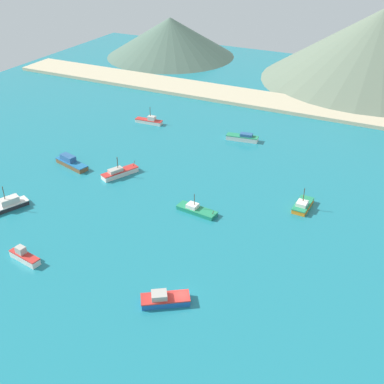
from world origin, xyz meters
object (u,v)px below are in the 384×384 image
(fishing_boat_2, at_px, (196,210))
(fishing_boat_8, at_px, (71,162))
(fishing_boat_12, at_px, (243,138))
(fishing_boat_5, at_px, (303,205))
(fishing_boat_11, at_px, (149,121))
(fishing_boat_4, at_px, (119,172))
(fishing_boat_3, at_px, (164,299))
(fishing_boat_7, at_px, (24,256))
(fishing_boat_9, at_px, (6,206))

(fishing_boat_2, relative_size, fishing_boat_8, 0.89)
(fishing_boat_12, bearing_deg, fishing_boat_5, -48.41)
(fishing_boat_8, relative_size, fishing_boat_11, 1.20)
(fishing_boat_4, relative_size, fishing_boat_8, 0.92)
(fishing_boat_2, bearing_deg, fishing_boat_3, -74.81)
(fishing_boat_2, bearing_deg, fishing_boat_8, 171.79)
(fishing_boat_2, distance_m, fishing_boat_8, 39.82)
(fishing_boat_7, height_order, fishing_boat_8, fishing_boat_7)
(fishing_boat_2, bearing_deg, fishing_boat_9, -155.34)
(fishing_boat_11, bearing_deg, fishing_boat_4, -71.90)
(fishing_boat_5, xyz_separation_m, fishing_boat_12, (-25.60, 28.85, 0.12))
(fishing_boat_7, relative_size, fishing_boat_12, 0.76)
(fishing_boat_4, xyz_separation_m, fishing_boat_9, (-13.88, -24.72, 0.07))
(fishing_boat_4, bearing_deg, fishing_boat_5, 6.58)
(fishing_boat_4, distance_m, fishing_boat_9, 28.36)
(fishing_boat_2, height_order, fishing_boat_3, fishing_boat_2)
(fishing_boat_7, relative_size, fishing_boat_9, 0.68)
(fishing_boat_8, distance_m, fishing_boat_11, 34.66)
(fishing_boat_5, bearing_deg, fishing_boat_3, -107.93)
(fishing_boat_5, relative_size, fishing_boat_9, 0.69)
(fishing_boat_11, height_order, fishing_boat_12, fishing_boat_11)
(fishing_boat_4, height_order, fishing_boat_8, fishing_boat_4)
(fishing_boat_7, relative_size, fishing_boat_8, 0.67)
(fishing_boat_7, bearing_deg, fishing_boat_9, 143.80)
(fishing_boat_8, relative_size, fishing_boat_9, 1.01)
(fishing_boat_3, distance_m, fishing_boat_7, 29.90)
(fishing_boat_2, distance_m, fishing_boat_4, 25.94)
(fishing_boat_2, relative_size, fishing_boat_4, 0.97)
(fishing_boat_12, bearing_deg, fishing_boat_2, -83.39)
(fishing_boat_9, bearing_deg, fishing_boat_4, 60.69)
(fishing_boat_7, distance_m, fishing_boat_11, 71.62)
(fishing_boat_11, bearing_deg, fishing_boat_5, -26.27)
(fishing_boat_8, xyz_separation_m, fishing_boat_12, (34.65, 35.32, -0.13))
(fishing_boat_2, height_order, fishing_boat_12, fishing_boat_2)
(fishing_boat_7, height_order, fishing_boat_11, fishing_boat_11)
(fishing_boat_2, bearing_deg, fishing_boat_7, -126.32)
(fishing_boat_7, height_order, fishing_boat_9, fishing_boat_9)
(fishing_boat_2, xyz_separation_m, fishing_boat_5, (20.85, 12.16, 0.16))
(fishing_boat_5, bearing_deg, fishing_boat_9, -153.32)
(fishing_boat_11, bearing_deg, fishing_boat_2, -48.22)
(fishing_boat_2, xyz_separation_m, fishing_boat_8, (-39.41, 5.68, 0.41))
(fishing_boat_5, xyz_separation_m, fishing_boat_9, (-59.74, -30.02, 0.17))
(fishing_boat_11, bearing_deg, fishing_boat_12, 1.54)
(fishing_boat_7, distance_m, fishing_boat_9, 20.76)
(fishing_boat_7, bearing_deg, fishing_boat_4, 94.44)
(fishing_boat_4, height_order, fishing_boat_11, fishing_boat_11)
(fishing_boat_5, bearing_deg, fishing_boat_11, 153.73)
(fishing_boat_2, distance_m, fishing_boat_3, 29.46)
(fishing_boat_3, distance_m, fishing_boat_4, 48.13)
(fishing_boat_3, height_order, fishing_boat_11, fishing_boat_11)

